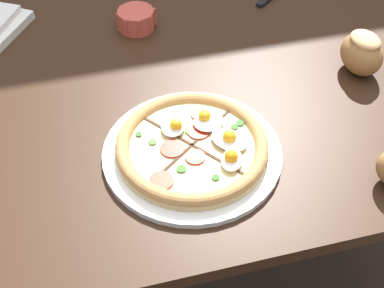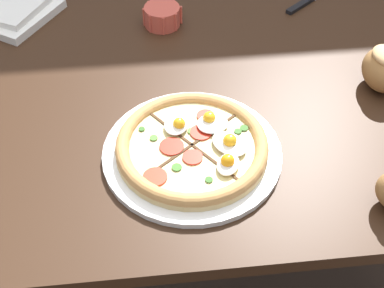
{
  "view_description": "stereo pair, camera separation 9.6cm",
  "coord_description": "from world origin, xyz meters",
  "px_view_note": "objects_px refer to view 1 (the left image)",
  "views": [
    {
      "loc": [
        -0.19,
        -0.88,
        1.46
      ],
      "look_at": [
        -0.02,
        -0.23,
        0.76
      ],
      "focal_mm": 50.0,
      "sensor_mm": 36.0,
      "label": 1
    },
    {
      "loc": [
        -0.09,
        -0.9,
        1.46
      ],
      "look_at": [
        -0.02,
        -0.23,
        0.76
      ],
      "focal_mm": 50.0,
      "sensor_mm": 36.0,
      "label": 2
    }
  ],
  "objects_px": {
    "dining_table": "(175,106)",
    "bread_piece_far": "(362,52)",
    "pizza": "(193,148)",
    "ramekin_bowl": "(136,19)"
  },
  "relations": [
    {
      "from": "dining_table",
      "to": "pizza",
      "type": "distance_m",
      "value": 0.26
    },
    {
      "from": "dining_table",
      "to": "pizza",
      "type": "xyz_separation_m",
      "value": [
        -0.02,
        -0.23,
        0.11
      ]
    },
    {
      "from": "dining_table",
      "to": "pizza",
      "type": "relative_size",
      "value": 4.24
    },
    {
      "from": "ramekin_bowl",
      "to": "bread_piece_far",
      "type": "relative_size",
      "value": 0.79
    },
    {
      "from": "pizza",
      "to": "ramekin_bowl",
      "type": "bearing_deg",
      "value": 93.51
    },
    {
      "from": "dining_table",
      "to": "bread_piece_far",
      "type": "xyz_separation_m",
      "value": [
        0.39,
        -0.08,
        0.14
      ]
    },
    {
      "from": "dining_table",
      "to": "bread_piece_far",
      "type": "distance_m",
      "value": 0.42
    },
    {
      "from": "ramekin_bowl",
      "to": "bread_piece_far",
      "type": "xyz_separation_m",
      "value": [
        0.43,
        -0.28,
        0.02
      ]
    },
    {
      "from": "pizza",
      "to": "ramekin_bowl",
      "type": "relative_size",
      "value": 3.6
    },
    {
      "from": "pizza",
      "to": "bread_piece_far",
      "type": "xyz_separation_m",
      "value": [
        0.41,
        0.15,
        0.03
      ]
    }
  ]
}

